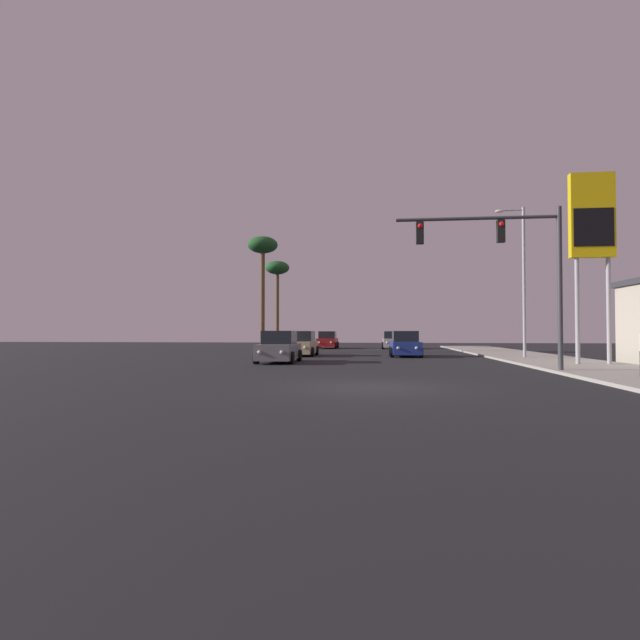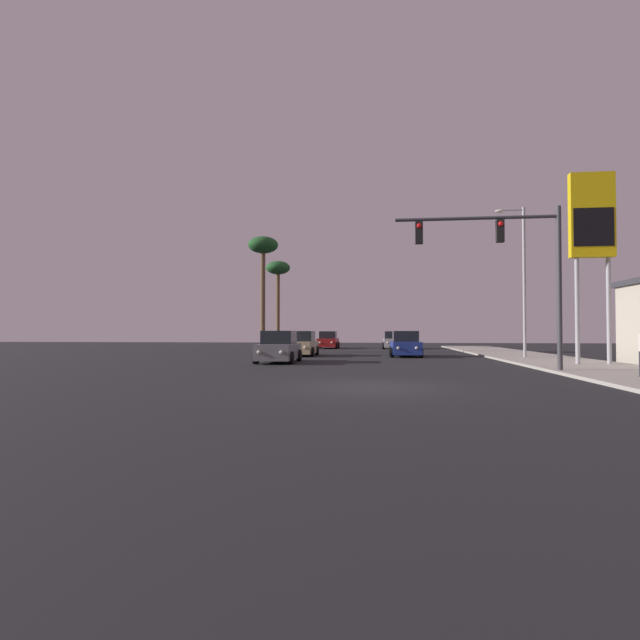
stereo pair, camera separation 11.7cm
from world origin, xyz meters
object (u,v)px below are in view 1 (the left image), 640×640
at_px(car_blue, 405,345).
at_px(gas_station_sign, 592,226).
at_px(car_red, 327,341).
at_px(palm_tree_far, 277,273).
at_px(car_tan, 301,345).
at_px(car_grey, 279,348).
at_px(palm_tree_mid, 263,252).
at_px(traffic_light_mast, 512,256).
at_px(street_lamp, 522,274).
at_px(car_silver, 392,341).

height_order(car_blue, gas_station_sign, gas_station_sign).
bearing_deg(car_red, palm_tree_far, 0.48).
xyz_separation_m(car_tan, palm_tree_far, (-4.72, 15.32, 6.78)).
relative_size(car_grey, palm_tree_mid, 0.47).
xyz_separation_m(traffic_light_mast, gas_station_sign, (4.70, 4.00, 1.93)).
xyz_separation_m(car_grey, palm_tree_far, (-4.63, 22.72, 6.78)).
bearing_deg(traffic_light_mast, street_lamp, 72.46).
distance_m(car_red, gas_station_sign, 28.98).
distance_m(car_blue, car_tan, 6.96).
xyz_separation_m(car_blue, palm_tree_far, (-11.67, 15.54, 6.78)).
height_order(car_red, car_grey, same).
bearing_deg(car_silver, car_tan, 65.93).
relative_size(car_silver, car_blue, 1.00).
distance_m(car_red, palm_tree_mid, 13.07).
bearing_deg(palm_tree_mid, gas_station_sign, -36.55).
relative_size(traffic_light_mast, street_lamp, 0.72).
bearing_deg(palm_tree_mid, street_lamp, -23.86).
bearing_deg(car_silver, palm_tree_mid, 42.28).
relative_size(car_red, gas_station_sign, 0.48).
relative_size(car_grey, palm_tree_far, 0.50).
height_order(car_red, car_blue, same).
height_order(street_lamp, gas_station_sign, same).
xyz_separation_m(car_blue, palm_tree_mid, (-10.87, 5.54, 7.25)).
bearing_deg(palm_tree_far, street_lamp, -43.97).
bearing_deg(street_lamp, car_tan, 169.71).
bearing_deg(palm_tree_mid, car_red, 67.20).
relative_size(car_tan, traffic_light_mast, 0.66).
bearing_deg(car_silver, car_blue, 91.02).
bearing_deg(car_red, car_blue, 113.32).
bearing_deg(car_red, car_silver, 176.84).
height_order(car_grey, street_lamp, street_lamp).
height_order(car_silver, car_grey, same).
distance_m(gas_station_sign, palm_tree_far, 31.30).
xyz_separation_m(car_grey, palm_tree_mid, (-3.83, 12.72, 7.25)).
bearing_deg(car_grey, traffic_light_mast, 152.20).
relative_size(car_red, street_lamp, 0.48).
bearing_deg(palm_tree_mid, car_blue, -26.99).
relative_size(car_silver, car_grey, 1.00).
bearing_deg(palm_tree_mid, palm_tree_far, 94.60).
bearing_deg(car_tan, gas_station_sign, 150.56).
distance_m(car_red, traffic_light_mast, 30.22).
relative_size(car_blue, car_tan, 1.00).
height_order(car_grey, palm_tree_far, palm_tree_far).
xyz_separation_m(car_silver, palm_tree_far, (-11.35, 0.34, 6.78)).
height_order(gas_station_sign, palm_tree_far, gas_station_sign).
bearing_deg(palm_tree_mid, traffic_light_mast, -51.60).
bearing_deg(car_tan, car_grey, 90.06).
height_order(car_silver, car_red, same).
bearing_deg(car_red, street_lamp, 127.18).
bearing_deg(traffic_light_mast, palm_tree_mid, 128.40).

